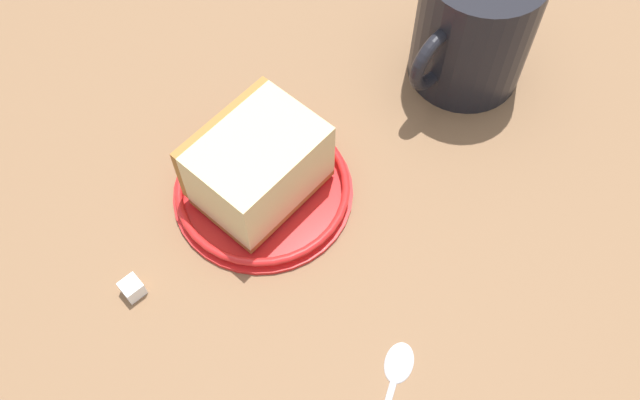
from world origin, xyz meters
TOP-DOWN VIEW (x-y plane):
  - ground_plane at (0.00, 0.00)cm, footprint 113.51×113.51cm
  - small_plate at (-4.53, -4.32)cm, footprint 14.02×14.02cm
  - cake_slice at (-4.74, -4.14)cm, footprint 11.43×11.74cm
  - tea_mug at (11.70, 8.71)cm, footprint 10.36×10.88cm
  - teaspoon at (5.40, -19.03)cm, footprint 4.34×11.05cm
  - sugar_cube at (-13.20, -12.99)cm, footprint 2.00×2.00cm

SIDE VIEW (x-z plane):
  - ground_plane at x=0.00cm, z-range -3.27..0.00cm
  - teaspoon at x=5.40cm, z-range -0.04..0.76cm
  - small_plate at x=-4.53cm, z-range -0.01..1.37cm
  - sugar_cube at x=-13.20cm, z-range 0.00..1.42cm
  - cake_slice at x=-4.74cm, z-range 0.79..6.90cm
  - tea_mug at x=11.70cm, z-range 0.12..11.11cm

